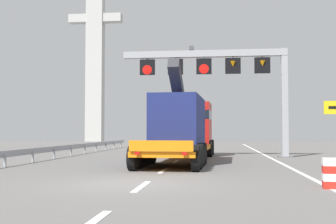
{
  "coord_description": "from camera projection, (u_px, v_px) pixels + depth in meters",
  "views": [
    {
      "loc": [
        2.85,
        -13.7,
        1.7
      ],
      "look_at": [
        -0.03,
        11.43,
        2.83
      ],
      "focal_mm": 46.01,
      "sensor_mm": 36.0,
      "label": 1
    }
  ],
  "objects": [
    {
      "name": "ground",
      "position": [
        129.0,
        184.0,
        13.84
      ],
      "size": [
        112.0,
        112.0,
        0.0
      ],
      "primitive_type": "plane",
      "color": "slate"
    },
    {
      "name": "lane_markings",
      "position": [
        180.0,
        159.0,
        26.49
      ],
      "size": [
        0.2,
        40.21,
        0.01
      ],
      "color": "silver",
      "rests_on": "ground"
    },
    {
      "name": "edge_line_right",
      "position": [
        275.0,
        160.0,
        25.05
      ],
      "size": [
        0.2,
        63.0,
        0.01
      ],
      "primitive_type": "cube",
      "color": "silver",
      "rests_on": "ground"
    },
    {
      "name": "overhead_lane_gantry",
      "position": [
        225.0,
        70.0,
        28.42
      ],
      "size": [
        11.08,
        0.9,
        7.39
      ],
      "color": "#9EA0A5",
      "rests_on": "ground"
    },
    {
      "name": "heavy_haul_truck_orange",
      "position": [
        185.0,
        126.0,
        25.58
      ],
      "size": [
        3.55,
        14.15,
        5.3
      ],
      "color": "orange",
      "rests_on": "ground"
    },
    {
      "name": "guardrail_left",
      "position": [
        70.0,
        148.0,
        29.61
      ],
      "size": [
        0.13,
        34.08,
        0.76
      ],
      "color": "#999EA3",
      "rests_on": "ground"
    },
    {
      "name": "bridge_pylon_distant",
      "position": [
        95.0,
        40.0,
        72.64
      ],
      "size": [
        9.0,
        2.0,
        33.49
      ],
      "color": "#B7B7B2",
      "rests_on": "ground"
    }
  ]
}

